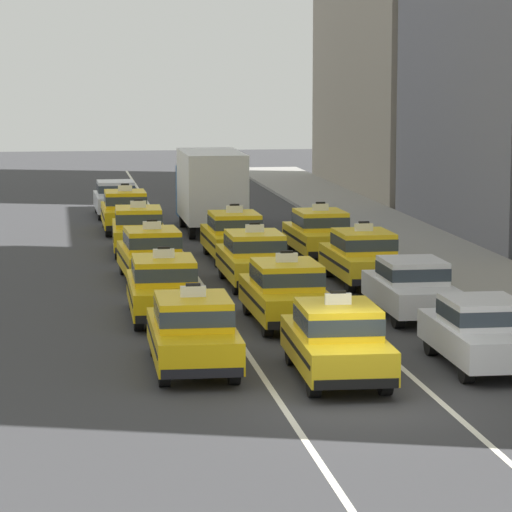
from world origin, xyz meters
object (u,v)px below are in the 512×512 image
(taxi_left_third, at_px, (152,254))
(taxi_right_third, at_px, (363,256))
(taxi_left_fourth, at_px, (138,229))
(taxi_center_fourth, at_px, (234,235))
(box_truck_center_fifth, at_px, (209,187))
(sedan_right_second, at_px, (412,286))
(taxi_center_nearest, at_px, (337,339))
(taxi_center_third, at_px, (254,257))
(taxi_right_fourth, at_px, (320,233))
(taxi_left_nearest, at_px, (193,331))
(sedan_right_nearest, at_px, (481,331))
(taxi_left_fifth, at_px, (125,210))
(sedan_left_sixth, at_px, (116,197))
(taxi_left_second, at_px, (164,287))
(taxi_center_second, at_px, (286,291))

(taxi_left_third, height_order, taxi_right_third, same)
(taxi_left_fourth, distance_m, taxi_center_fourth, 3.82)
(box_truck_center_fifth, relative_size, sedan_right_second, 1.62)
(sedan_right_second, bearing_deg, taxi_right_third, 90.75)
(taxi_center_nearest, bearing_deg, taxi_center_third, 89.86)
(taxi_left_fourth, distance_m, taxi_center_third, 8.24)
(box_truck_center_fifth, relative_size, taxi_right_fourth, 1.52)
(taxi_left_nearest, distance_m, taxi_left_third, 12.47)
(taxi_center_nearest, height_order, taxi_center_fourth, same)
(taxi_left_nearest, distance_m, sedan_right_nearest, 6.39)
(taxi_left_fifth, relative_size, sedan_right_second, 1.06)
(taxi_left_fifth, bearing_deg, sedan_right_second, -71.52)
(taxi_left_third, relative_size, taxi_left_fifth, 1.01)
(box_truck_center_fifth, bearing_deg, sedan_left_sixth, 120.70)
(taxi_left_second, bearing_deg, taxi_right_fourth, 59.88)
(taxi_right_fourth, bearing_deg, taxi_center_nearest, -99.78)
(taxi_left_nearest, relative_size, sedan_left_sixth, 1.06)
(sedan_left_sixth, distance_m, box_truck_center_fifth, 6.94)
(taxi_left_nearest, relative_size, taxi_center_nearest, 1.00)
(taxi_left_third, xyz_separation_m, sedan_right_second, (6.43, -7.02, -0.03))
(taxi_center_nearest, bearing_deg, sedan_right_nearest, 11.06)
(sedan_left_sixth, height_order, sedan_right_nearest, same)
(taxi_left_fourth, bearing_deg, taxi_left_second, -90.43)
(taxi_left_nearest, relative_size, taxi_center_second, 1.00)
(taxi_left_fifth, relative_size, box_truck_center_fifth, 0.65)
(taxi_left_nearest, relative_size, taxi_left_second, 1.00)
(sedan_right_second, bearing_deg, taxi_left_fifth, 108.48)
(sedan_left_sixth, distance_m, sedan_right_nearest, 32.30)
(sedan_left_sixth, relative_size, taxi_center_nearest, 0.94)
(taxi_left_nearest, relative_size, box_truck_center_fifth, 0.66)
(taxi_center_third, bearing_deg, sedan_left_sixth, 99.66)
(taxi_center_third, xyz_separation_m, sedan_right_second, (3.41, -5.78, -0.03))
(taxi_left_third, xyz_separation_m, taxi_right_third, (6.36, -1.43, 0.00))
(taxi_center_fourth, bearing_deg, sedan_right_nearest, -79.38)
(taxi_right_third, height_order, taxi_right_fourth, same)
(taxi_left_third, bearing_deg, taxi_center_third, -22.38)
(taxi_left_fifth, bearing_deg, taxi_right_fourth, -52.48)
(taxi_left_nearest, height_order, taxi_left_fourth, same)
(taxi_left_nearest, bearing_deg, taxi_right_third, 60.22)
(taxi_left_third, bearing_deg, sedan_left_sixth, 91.00)
(taxi_center_nearest, distance_m, box_truck_center_fifth, 26.36)
(taxi_left_fifth, distance_m, sedan_right_nearest, 26.77)
(taxi_left_third, relative_size, taxi_center_fourth, 1.01)
(taxi_left_fifth, distance_m, taxi_right_fourth, 10.41)
(taxi_left_second, distance_m, taxi_right_fourth, 12.53)
(sedan_left_sixth, height_order, taxi_right_fourth, taxi_right_fourth)
(taxi_left_fifth, bearing_deg, taxi_left_third, -89.19)
(taxi_left_fifth, distance_m, taxi_center_fourth, 9.12)
(taxi_center_second, bearing_deg, taxi_left_fifth, 98.74)
(box_truck_center_fifth, bearing_deg, taxi_center_nearest, -90.43)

